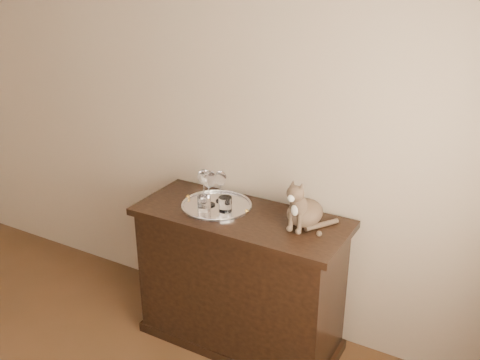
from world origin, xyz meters
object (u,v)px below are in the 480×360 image
object	(u,v)px
tumbler_a	(225,204)
tumbler_b	(204,204)
tray	(217,206)
cat	(306,201)
wine_glass_d	(209,188)
sideboard	(241,280)
wine_glass_a	(204,185)
wine_glass_b	(221,186)

from	to	relation	value
tumbler_a	tumbler_b	xyz separation A→B (m)	(-0.11, -0.05, 0.00)
tray	cat	bearing A→B (deg)	4.78
wine_glass_d	tumbler_a	xyz separation A→B (m)	(0.12, -0.02, -0.06)
cat	sideboard	bearing A→B (deg)	-161.65
tumbler_a	tumbler_b	world-z (taller)	tumbler_b
tray	cat	distance (m)	0.54
wine_glass_a	cat	size ratio (longest dim) A/B	0.67
tumbler_a	cat	xyz separation A→B (m)	(0.44, 0.08, 0.09)
tumbler_a	cat	size ratio (longest dim) A/B	0.30
wine_glass_a	wine_glass_d	xyz separation A→B (m)	(0.07, -0.05, 0.01)
wine_glass_b	cat	bearing A→B (deg)	-2.00
tumbler_b	cat	distance (m)	0.57
tumbler_a	tray	bearing A→B (deg)	155.25
sideboard	cat	bearing A→B (deg)	10.44
tumbler_b	wine_glass_b	bearing A→B (deg)	83.71
wine_glass_d	cat	xyz separation A→B (m)	(0.56, 0.06, 0.03)
sideboard	wine_glass_a	xyz separation A→B (m)	(-0.27, 0.05, 0.53)
wine_glass_a	tumbler_a	bearing A→B (deg)	-20.74
tray	tumbler_a	size ratio (longest dim) A/B	4.82
wine_glass_a	tumbler_b	bearing A→B (deg)	-57.54
wine_glass_b	tumbler_b	world-z (taller)	wine_glass_b
wine_glass_a	wine_glass_b	xyz separation A→B (m)	(0.09, 0.03, -0.00)
wine_glass_b	tumbler_a	distance (m)	0.14
tray	wine_glass_b	bearing A→B (deg)	98.93
wine_glass_b	cat	xyz separation A→B (m)	(0.53, -0.02, 0.04)
tray	wine_glass_a	xyz separation A→B (m)	(-0.10, 0.03, 0.10)
wine_glass_a	tumbler_b	size ratio (longest dim) A/B	2.22
tray	tumbler_a	bearing A→B (deg)	-24.75
wine_glass_a	wine_glass_b	world-z (taller)	wine_glass_a
wine_glass_d	cat	distance (m)	0.56
wine_glass_a	cat	bearing A→B (deg)	1.00
sideboard	tray	world-z (taller)	tray
tray	tumbler_a	distance (m)	0.10
tray	cat	size ratio (longest dim) A/B	1.43
sideboard	cat	distance (m)	0.67
tumbler_b	tumbler_a	bearing A→B (deg)	25.97
wine_glass_a	tumbler_b	world-z (taller)	wine_glass_a
wine_glass_d	wine_glass_a	bearing A→B (deg)	143.75
sideboard	tumbler_a	size ratio (longest dim) A/B	14.47
wine_glass_b	sideboard	bearing A→B (deg)	-25.11
sideboard	tray	distance (m)	0.46
wine_glass_a	tumbler_b	distance (m)	0.15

